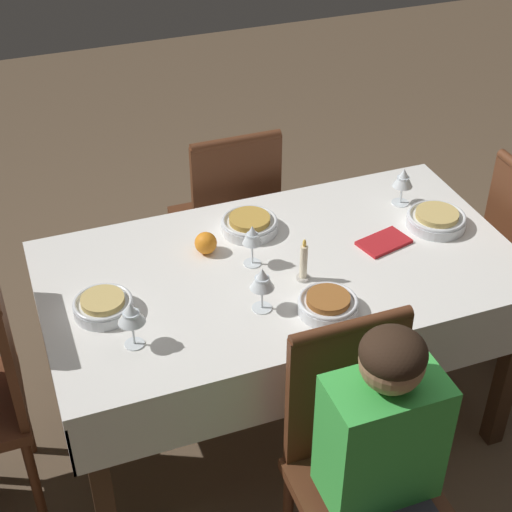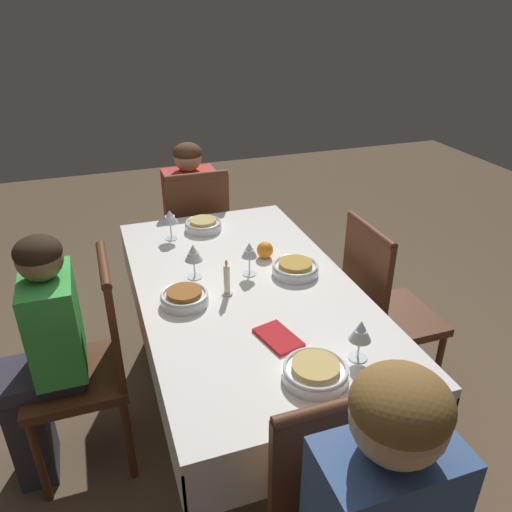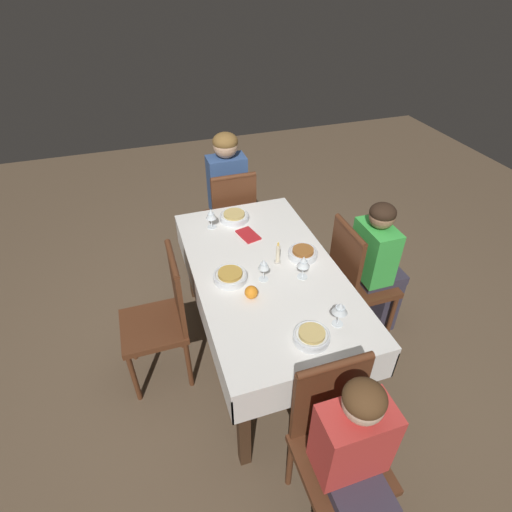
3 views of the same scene
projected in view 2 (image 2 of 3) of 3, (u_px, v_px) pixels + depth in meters
ground_plane at (248, 418)px, 2.36m from camera, size 8.00×8.00×0.00m
dining_table at (247, 304)px, 2.06m from camera, size 1.55×0.85×0.73m
chair_south at (90, 359)px, 1.95m from camera, size 0.38×0.39×0.93m
chair_west at (196, 236)px, 2.95m from camera, size 0.39×0.38×0.93m
chair_north at (382, 307)px, 2.28m from camera, size 0.38×0.39×0.93m
person_child_green at (43, 353)px, 1.87m from camera, size 0.30×0.33×1.06m
person_child_red at (190, 216)px, 3.06m from camera, size 0.33×0.30×1.04m
bowl_east at (315, 371)px, 1.52m from camera, size 0.21×0.21×0.06m
wine_glass_east at (361, 332)px, 1.57m from camera, size 0.07×0.07×0.14m
bowl_south at (184, 297)px, 1.89m from camera, size 0.18×0.18×0.06m
wine_glass_south at (193, 254)px, 2.03m from camera, size 0.07×0.07×0.15m
bowl_west at (203, 225)px, 2.49m from camera, size 0.18×0.18×0.06m
wine_glass_west at (170, 217)px, 2.35m from camera, size 0.08×0.08×0.15m
bowl_north at (295, 268)px, 2.09m from camera, size 0.20×0.20×0.06m
wine_glass_north at (249, 251)px, 2.05m from camera, size 0.07×0.07×0.15m
candle_centerpiece at (227, 281)px, 1.93m from camera, size 0.04×0.04×0.15m
orange_fruit at (265, 250)px, 2.22m from camera, size 0.07×0.07×0.07m
napkin_red_folded at (278, 337)px, 1.70m from camera, size 0.19×0.14×0.01m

